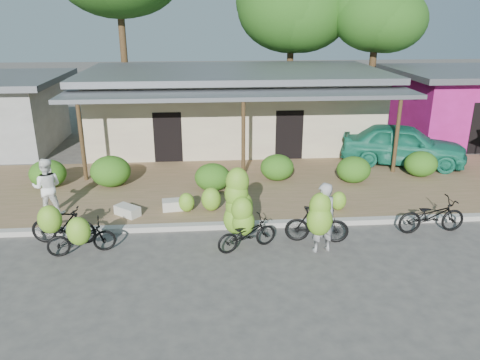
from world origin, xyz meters
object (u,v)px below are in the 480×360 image
object	(u,v)px
bike_right	(318,221)
teal_van	(403,144)
bystander	(47,187)
bike_far_left	(81,237)
bike_far_right	(432,216)
bike_left	(61,224)
tree_center_right	(288,6)
sack_near	(177,205)
bike_center	(241,215)
tree_near_right	(373,14)
sack_far	(127,211)
vendor	(323,217)

from	to	relation	value
bike_right	teal_van	size ratio (longest dim) A/B	0.37
bystander	bike_far_left	bearing A→B (deg)	117.54
bike_right	bike_far_right	xyz separation A→B (m)	(3.30, 0.55, -0.21)
bike_left	bike_far_right	distance (m)	9.86
tree_center_right	bike_right	distance (m)	16.83
bike_far_right	sack_near	world-z (taller)	bike_far_right
bike_center	sack_near	bearing A→B (deg)	18.19
tree_near_right	sack_far	size ratio (longest dim) A/B	9.83
bike_right	sack_far	size ratio (longest dim) A/B	2.29
sack_far	bike_left	bearing A→B (deg)	-132.69
sack_far	teal_van	bearing A→B (deg)	22.63
bystander	teal_van	size ratio (longest dim) A/B	0.37
bike_right	vendor	world-z (taller)	vendor
bike_right	bike_far_right	world-z (taller)	bike_right
tree_near_right	bike_center	xyz separation A→B (m)	(-7.79, -13.59, -4.82)
bike_far_left	sack_far	distance (m)	2.29
vendor	sack_near	bearing A→B (deg)	-47.56
bike_right	teal_van	world-z (taller)	teal_van
vendor	teal_van	xyz separation A→B (m)	(4.79, 6.51, -0.01)
bike_far_left	bike_center	size ratio (longest dim) A/B	0.86
sack_far	bystander	distance (m)	2.38
tree_center_right	bike_center	size ratio (longest dim) A/B	4.08
tree_center_right	vendor	size ratio (longest dim) A/B	4.50
bike_right	bike_left	bearing A→B (deg)	95.01
bike_right	tree_near_right	bearing A→B (deg)	-13.25
tree_near_right	bike_far_left	size ratio (longest dim) A/B	4.24
tree_near_right	sack_near	bearing A→B (deg)	-129.92
bike_far_left	sack_near	distance (m)	3.32
tree_center_right	teal_van	world-z (taller)	tree_center_right
sack_near	tree_center_right	bearing A→B (deg)	67.49
sack_near	teal_van	size ratio (longest dim) A/B	0.18
bike_far_left	sack_far	bearing A→B (deg)	-33.03
tree_near_right	teal_van	xyz separation A→B (m)	(-1.02, -7.61, -4.74)
bike_left	vendor	world-z (taller)	vendor
bike_far_right	sack_far	world-z (taller)	bike_far_right
bike_center	bike_right	xyz separation A→B (m)	(1.94, -0.26, -0.12)
bike_center	bike_far_right	xyz separation A→B (m)	(5.24, 0.29, -0.33)
bike_left	sack_near	size ratio (longest dim) A/B	2.08
tree_near_right	sack_far	xyz separation A→B (m)	(-10.99, -11.77, -5.39)
tree_near_right	bike_far_left	distance (m)	18.93
tree_center_right	bike_center	xyz separation A→B (m)	(-3.79, -15.59, -5.21)
bike_far_left	vendor	distance (m)	5.99
bike_far_right	bystander	size ratio (longest dim) A/B	1.12
tree_center_right	tree_near_right	world-z (taller)	tree_center_right
bike_left	sack_far	size ratio (longest dim) A/B	2.35
tree_center_right	vendor	xyz separation A→B (m)	(-1.81, -16.12, -5.12)
bike_right	vendor	xyz separation A→B (m)	(0.05, -0.26, 0.22)
bike_far_left	sack_near	size ratio (longest dim) A/B	2.05
bike_right	bystander	bearing A→B (deg)	82.21
bike_right	bystander	xyz separation A→B (m)	(-7.39, 2.32, 0.27)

